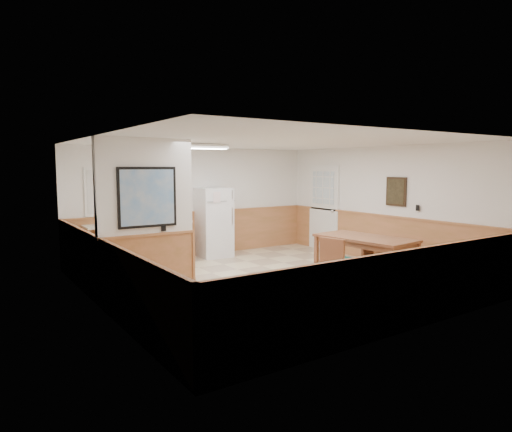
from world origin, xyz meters
TOP-DOWN VIEW (x-y plane):
  - ground at (0.00, 0.00)m, footprint 6.00×6.00m
  - ceiling at (0.00, 0.00)m, footprint 6.00×6.00m
  - back_wall at (0.00, 3.00)m, footprint 6.00×0.02m
  - right_wall at (3.00, 0.00)m, footprint 0.02×6.00m
  - left_wall at (-3.00, 0.00)m, footprint 0.02×6.00m
  - wainscot_back at (0.00, 2.98)m, footprint 6.00×0.04m
  - wainscot_right at (2.98, 0.00)m, footprint 0.04×6.00m
  - wainscot_left at (-2.98, 0.00)m, footprint 0.04×6.00m
  - partition_wall at (-2.25, 0.19)m, footprint 1.50×0.20m
  - kitchen_counter at (-1.21, 2.68)m, footprint 2.20×0.61m
  - exterior_door at (2.96, 1.90)m, footprint 0.07×1.02m
  - kitchen_window at (-2.10, 2.98)m, footprint 0.80×0.04m
  - wall_painting at (2.97, -0.30)m, footprint 0.04×0.50m
  - fluorescent_fixture at (-0.80, 1.30)m, footprint 1.20×0.30m
  - refrigerator at (0.26, 2.63)m, footprint 0.74×0.74m
  - dining_table at (1.70, -0.64)m, footprint 1.12×1.93m
  - dining_bench at (2.68, -0.59)m, footprint 0.37×1.61m
  - dining_chair at (0.73, -0.87)m, footprint 0.76×0.60m
  - fire_extinguisher at (-0.73, 2.70)m, footprint 0.15×0.15m
  - soap_bottle at (-2.34, 2.65)m, footprint 0.08×0.08m

SIDE VIEW (x-z plane):
  - ground at x=0.00m, z-range 0.00..0.00m
  - dining_bench at x=2.68m, z-range 0.12..0.57m
  - kitchen_counter at x=-1.21m, z-range -0.04..0.96m
  - dining_chair at x=0.73m, z-range 0.07..0.92m
  - wainscot_back at x=0.00m, z-range 0.00..1.00m
  - wainscot_right at x=2.98m, z-range 0.00..1.00m
  - wainscot_left at x=-2.98m, z-range 0.00..1.00m
  - dining_table at x=1.70m, z-range 0.28..1.03m
  - refrigerator at x=0.26m, z-range 0.00..1.58m
  - soap_bottle at x=-2.34m, z-range 0.90..1.11m
  - exterior_door at x=2.96m, z-range -0.02..2.13m
  - fire_extinguisher at x=-0.73m, z-range 0.87..1.32m
  - partition_wall at x=-2.25m, z-range -0.02..2.48m
  - back_wall at x=0.00m, z-range 0.00..2.50m
  - right_wall at x=3.00m, z-range 0.00..2.50m
  - left_wall at x=-3.00m, z-range 0.00..2.50m
  - kitchen_window at x=-2.10m, z-range 1.05..2.05m
  - wall_painting at x=2.97m, z-range 1.25..1.85m
  - fluorescent_fixture at x=-0.80m, z-range 2.40..2.49m
  - ceiling at x=0.00m, z-range 2.49..2.51m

